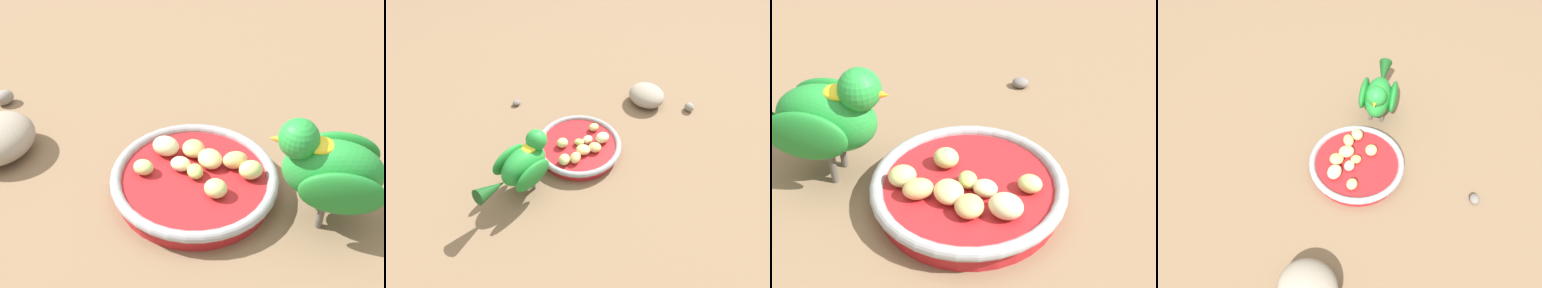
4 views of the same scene
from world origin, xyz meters
TOP-DOWN VIEW (x-y plane):
  - ground_plane at (0.00, 0.00)m, footprint 4.00×4.00m
  - feeding_bowl at (-0.03, -0.01)m, footprint 0.21×0.21m
  - apple_piece_0 at (-0.00, -0.02)m, footprint 0.05×0.04m
  - apple_piece_1 at (-0.02, 0.06)m, footprint 0.03×0.03m
  - apple_piece_2 at (-0.05, -0.03)m, footprint 0.03×0.03m
  - apple_piece_3 at (-0.02, -0.08)m, footprint 0.04×0.04m
  - apple_piece_4 at (-0.01, 0.01)m, footprint 0.03×0.03m
  - apple_piece_5 at (0.00, -0.06)m, footprint 0.03×0.04m
  - apple_piece_6 at (0.02, 0.04)m, footprint 0.04×0.04m
  - apple_piece_7 at (-0.02, -0.01)m, footprint 0.03×0.03m
  - apple_piece_8 at (0.02, 0.00)m, footprint 0.04×0.04m
  - parrot at (-0.06, -0.17)m, footprint 0.10×0.20m
  - pebble_0 at (0.14, 0.31)m, footprint 0.04×0.04m

SIDE VIEW (x-z plane):
  - ground_plane at x=0.00m, z-range 0.00..0.00m
  - pebble_0 at x=0.14m, z-range 0.00..0.02m
  - feeding_bowl at x=-0.03m, z-range 0.00..0.03m
  - apple_piece_7 at x=-0.02m, z-range 0.02..0.04m
  - apple_piece_4 at x=-0.01m, z-range 0.02..0.04m
  - apple_piece_1 at x=-0.02m, z-range 0.02..0.04m
  - apple_piece_8 at x=0.02m, z-range 0.02..0.04m
  - apple_piece_0 at x=0.00m, z-range 0.02..0.04m
  - apple_piece_5 at x=0.00m, z-range 0.02..0.05m
  - apple_piece_2 at x=-0.05m, z-range 0.02..0.05m
  - apple_piece_3 at x=-0.02m, z-range 0.02..0.05m
  - apple_piece_6 at x=0.02m, z-range 0.02..0.05m
  - parrot at x=-0.06m, z-range 0.01..0.15m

